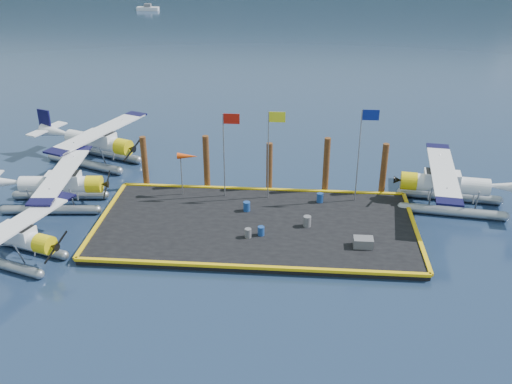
# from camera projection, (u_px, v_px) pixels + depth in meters

# --- Properties ---
(ground) EXTENTS (4000.00, 4000.00, 0.00)m
(ground) POSITION_uv_depth(u_px,v_px,m) (256.00, 229.00, 36.45)
(ground) COLOR #172845
(ground) RESTS_ON ground
(dock) EXTENTS (20.00, 10.00, 0.40)m
(dock) POSITION_uv_depth(u_px,v_px,m) (256.00, 226.00, 36.36)
(dock) COLOR black
(dock) RESTS_ON ground
(dock_bumpers) EXTENTS (20.25, 10.25, 0.18)m
(dock_bumpers) POSITION_uv_depth(u_px,v_px,m) (256.00, 222.00, 36.24)
(dock_bumpers) COLOR #E5B60D
(dock_bumpers) RESTS_ON dock
(seaplane_a) EXTENTS (8.37, 8.96, 3.20)m
(seaplane_a) POSITION_uv_depth(u_px,v_px,m) (13.00, 239.00, 32.61)
(seaplane_a) COLOR gray
(seaplane_a) RESTS_ON ground
(seaplane_b) EXTENTS (8.80, 9.71, 3.44)m
(seaplane_b) POSITION_uv_depth(u_px,v_px,m) (59.00, 187.00, 38.63)
(seaplane_b) COLOR gray
(seaplane_b) RESTS_ON ground
(seaplane_c) EXTENTS (9.75, 10.33, 3.74)m
(seaplane_c) POSITION_uv_depth(u_px,v_px,m) (97.00, 144.00, 45.43)
(seaplane_c) COLOR gray
(seaplane_c) RESTS_ON ground
(seaplane_d) EXTENTS (9.27, 10.23, 3.62)m
(seaplane_d) POSITION_uv_depth(u_px,v_px,m) (447.00, 187.00, 38.45)
(seaplane_d) COLOR gray
(seaplane_d) RESTS_ON ground
(drum_1) EXTENTS (0.41, 0.41, 0.58)m
(drum_1) POSITION_uv_depth(u_px,v_px,m) (248.00, 233.00, 34.61)
(drum_1) COLOR #59595E
(drum_1) RESTS_ON dock
(drum_2) EXTENTS (0.49, 0.49, 0.69)m
(drum_2) POSITION_uv_depth(u_px,v_px,m) (307.00, 221.00, 35.82)
(drum_2) COLOR #59595E
(drum_2) RESTS_ON dock
(drum_3) EXTENTS (0.41, 0.41, 0.58)m
(drum_3) POSITION_uv_depth(u_px,v_px,m) (261.00, 231.00, 34.84)
(drum_3) COLOR navy
(drum_3) RESTS_ON dock
(drum_4) EXTENTS (0.45, 0.45, 0.63)m
(drum_4) POSITION_uv_depth(u_px,v_px,m) (320.00, 198.00, 38.85)
(drum_4) COLOR navy
(drum_4) RESTS_ON dock
(drum_5) EXTENTS (0.46, 0.46, 0.64)m
(drum_5) POSITION_uv_depth(u_px,v_px,m) (247.00, 206.00, 37.69)
(drum_5) COLOR navy
(drum_5) RESTS_ON dock
(crate) EXTENTS (1.15, 0.77, 0.58)m
(crate) POSITION_uv_depth(u_px,v_px,m) (363.00, 242.00, 33.63)
(crate) COLOR #59595E
(crate) RESTS_ON dock
(flagpole_red) EXTENTS (1.14, 0.08, 6.00)m
(flagpole_red) POSITION_uv_depth(u_px,v_px,m) (227.00, 142.00, 38.09)
(flagpole_red) COLOR gray
(flagpole_red) RESTS_ON dock
(flagpole_yellow) EXTENTS (1.14, 0.08, 6.20)m
(flagpole_yellow) POSITION_uv_depth(u_px,v_px,m) (271.00, 142.00, 37.83)
(flagpole_yellow) COLOR gray
(flagpole_yellow) RESTS_ON dock
(flagpole_blue) EXTENTS (1.14, 0.08, 6.50)m
(flagpole_blue) POSITION_uv_depth(u_px,v_px,m) (363.00, 142.00, 37.31)
(flagpole_blue) COLOR gray
(flagpole_blue) RESTS_ON dock
(windsock) EXTENTS (1.40, 0.44, 3.12)m
(windsock) POSITION_uv_depth(u_px,v_px,m) (187.00, 157.00, 38.80)
(windsock) COLOR gray
(windsock) RESTS_ON dock
(piling_0) EXTENTS (0.44, 0.44, 4.00)m
(piling_0) POSITION_uv_depth(u_px,v_px,m) (145.00, 163.00, 41.03)
(piling_0) COLOR #3F1E12
(piling_0) RESTS_ON ground
(piling_1) EXTENTS (0.44, 0.44, 4.20)m
(piling_1) POSITION_uv_depth(u_px,v_px,m) (207.00, 164.00, 40.66)
(piling_1) COLOR #3F1E12
(piling_1) RESTS_ON ground
(piling_2) EXTENTS (0.44, 0.44, 3.80)m
(piling_2) POSITION_uv_depth(u_px,v_px,m) (269.00, 168.00, 40.42)
(piling_2) COLOR #3F1E12
(piling_2) RESTS_ON ground
(piling_3) EXTENTS (0.44, 0.44, 4.30)m
(piling_3) POSITION_uv_depth(u_px,v_px,m) (326.00, 167.00, 40.02)
(piling_3) COLOR #3F1E12
(piling_3) RESTS_ON ground
(piling_4) EXTENTS (0.44, 0.44, 4.00)m
(piling_4) POSITION_uv_depth(u_px,v_px,m) (384.00, 171.00, 39.80)
(piling_4) COLOR #3F1E12
(piling_4) RESTS_ON ground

